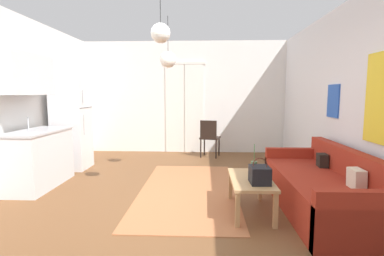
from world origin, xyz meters
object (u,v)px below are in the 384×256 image
Objects in this scene: refrigerator at (72,124)px; pendant_lamp_far at (168,60)px; handbag at (260,175)px; accent_chair at (209,136)px; couch at (324,190)px; coffee_table at (251,183)px; bamboo_vase at (254,168)px; pendant_lamp_near at (161,33)px.

refrigerator is 2.08× the size of pendant_lamp_far.
handbag is 0.36× the size of pendant_lamp_far.
couch is at bearing 128.63° from accent_chair.
coffee_table is 0.20m from bamboo_vase.
pendant_lamp_far is at bearing 92.90° from pendant_lamp_near.
refrigerator reaches higher than accent_chair.
pendant_lamp_far is (-1.24, 1.35, 1.51)m from bamboo_vase.
pendant_lamp_near reaches higher than refrigerator.
couch is 0.95m from handbag.
refrigerator is at bearing 147.49° from coffee_table.
refrigerator reaches higher than handbag.
bamboo_vase is 2.06m from pendant_lamp_near.
couch is 4.56m from refrigerator.
couch is 2.84m from pendant_lamp_near.
accent_chair is (-0.46, 3.13, 0.12)m from coffee_table.
pendant_lamp_near is at bearing 91.27° from accent_chair.
bamboo_vase is 3.75m from refrigerator.
handbag is 3.94m from refrigerator.
couch is at bearing -25.26° from refrigerator.
bamboo_vase is 0.47× the size of accent_chair.
refrigerator is at bearing 164.31° from pendant_lamp_far.
pendant_lamp_near is at bearing -41.41° from refrigerator.
bamboo_vase is (0.06, 0.11, 0.15)m from coffee_table.
bamboo_vase is at bearing -5.13° from pendant_lamp_near.
handbag is (0.07, -0.21, 0.16)m from coffee_table.
pendant_lamp_near is (-2.05, 0.14, 1.95)m from couch.
pendant_lamp_far is (1.97, -0.55, 1.16)m from refrigerator.
refrigerator reaches higher than coffee_table.
pendant_lamp_near reaches higher than couch.
coffee_table is 0.54× the size of refrigerator.
coffee_table is 3.17m from accent_chair.
couch is 0.91m from bamboo_vase.
bamboo_vase reaches higher than couch.
coffee_table is 0.27m from handbag.
bamboo_vase is 0.62× the size of pendant_lamp_near.
couch is at bearing -3.76° from pendant_lamp_near.
couch is 2.53× the size of pendant_lamp_far.
coffee_table is 2.51m from pendant_lamp_far.
pendant_lamp_far is (-1.26, 1.67, 1.50)m from handbag.
accent_chair is at bearing 98.27° from coffee_table.
accent_chair is at bearing 98.90° from handbag.
refrigerator is at bearing 149.42° from bamboo_vase.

